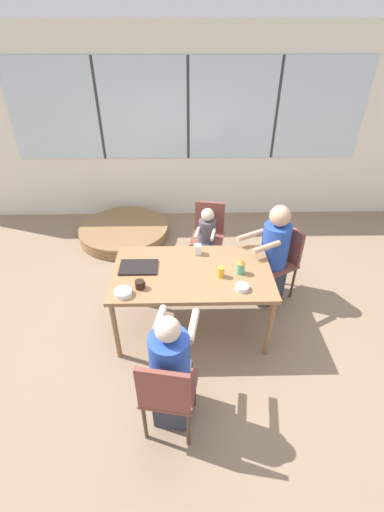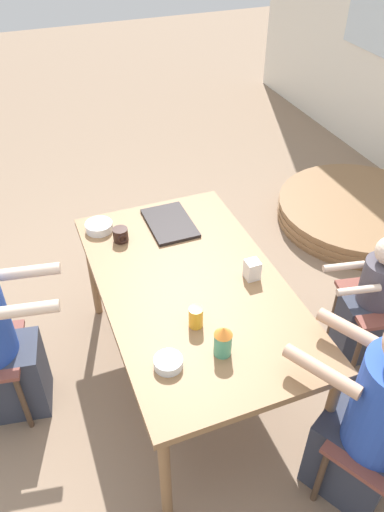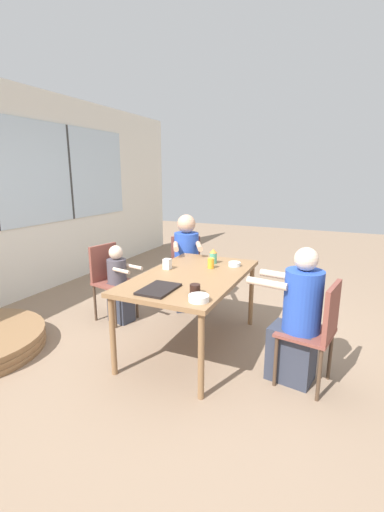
% 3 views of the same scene
% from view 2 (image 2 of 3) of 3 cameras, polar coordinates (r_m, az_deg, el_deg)
% --- Properties ---
extents(ground_plane, '(16.00, 16.00, 0.00)m').
position_cam_2_polar(ground_plane, '(3.09, -0.00, -13.45)').
color(ground_plane, '#8C725B').
extents(dining_table, '(1.56, 0.91, 0.75)m').
position_cam_2_polar(dining_table, '(2.58, -0.00, -4.17)').
color(dining_table, olive).
rests_on(dining_table, ground_plane).
extents(person_man_blue_shirt, '(0.62, 0.52, 1.19)m').
position_cam_2_polar(person_man_blue_shirt, '(2.38, 19.99, -17.54)').
color(person_man_blue_shirt, '#333847').
rests_on(person_man_blue_shirt, ground_plane).
extents(person_toddler, '(0.29, 0.43, 0.90)m').
position_cam_2_polar(person_toddler, '(3.06, 19.49, -5.45)').
color(person_toddler, '#333847').
rests_on(person_toddler, ground_plane).
extents(food_tray_dark, '(0.37, 0.25, 0.02)m').
position_cam_2_polar(food_tray_dark, '(2.93, -2.55, 3.79)').
color(food_tray_dark, black).
rests_on(food_tray_dark, dining_table).
extents(coffee_mug, '(0.09, 0.09, 0.08)m').
position_cam_2_polar(coffee_mug, '(2.82, -8.15, 2.39)').
color(coffee_mug, black).
rests_on(coffee_mug, dining_table).
extents(sippy_cup, '(0.08, 0.08, 0.16)m').
position_cam_2_polar(sippy_cup, '(2.16, 3.56, -9.60)').
color(sippy_cup, '#4CA57F').
rests_on(sippy_cup, dining_table).
extents(juice_glass, '(0.07, 0.07, 0.11)m').
position_cam_2_polar(juice_glass, '(2.29, 0.44, -7.00)').
color(juice_glass, gold).
rests_on(juice_glass, dining_table).
extents(milk_carton_small, '(0.07, 0.07, 0.11)m').
position_cam_2_polar(milk_carton_small, '(2.55, 6.89, -1.56)').
color(milk_carton_small, silver).
rests_on(milk_carton_small, dining_table).
extents(bowl_white_shallow, '(0.12, 0.12, 0.04)m').
position_cam_2_polar(bowl_white_shallow, '(2.16, -2.73, -12.07)').
color(bowl_white_shallow, silver).
rests_on(bowl_white_shallow, dining_table).
extents(bowl_cereal, '(0.16, 0.16, 0.05)m').
position_cam_2_polar(bowl_cereal, '(2.93, -10.58, 3.32)').
color(bowl_cereal, white).
rests_on(bowl_cereal, dining_table).
extents(folded_table_stack, '(1.34, 1.34, 0.18)m').
position_cam_2_polar(folded_table_stack, '(4.44, 18.45, 4.78)').
color(folded_table_stack, olive).
rests_on(folded_table_stack, ground_plane).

